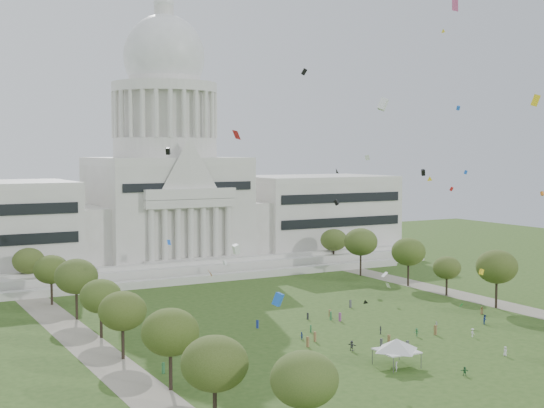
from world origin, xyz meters
The scene contains 31 objects.
ground centered at (0.00, 0.00, 0.00)m, with size 400.00×400.00×0.00m, color #2D4C18.
capitol centered at (0.00, 113.59, 22.30)m, with size 160.00×64.50×91.30m.
path_left centered at (-48.00, 30.00, 0.02)m, with size 8.00×160.00×0.04m, color gray.
path_right centered at (48.00, 30.00, 0.02)m, with size 8.00×160.00×0.04m, color gray.
row_tree_l_0 centered at (-45.26, -21.68, 8.95)m, with size 8.85×8.85×12.59m.
row_tree_l_1 centered at (-44.07, -2.96, 8.95)m, with size 8.86×8.86×12.59m.
row_tree_l_2 centered at (-45.04, 17.30, 8.51)m, with size 8.42×8.42×11.97m.
row_tree_r_2 centered at (44.17, 17.44, 9.66)m, with size 9.55×9.55×13.58m.
row_tree_l_3 centered at (-44.09, 33.92, 8.21)m, with size 8.12×8.12×11.55m.
row_tree_r_3 centered at (44.40, 34.48, 7.08)m, with size 7.01×7.01×9.98m.
row_tree_l_4 centered at (-44.08, 52.42, 9.39)m, with size 9.29×9.29×13.21m.
row_tree_r_4 centered at (44.76, 50.04, 9.29)m, with size 9.19×9.19×13.06m.
row_tree_l_5 centered at (-45.22, 71.01, 8.42)m, with size 8.33×8.33×11.85m.
row_tree_r_5 centered at (43.49, 70.19, 9.93)m, with size 9.82×9.82×13.96m.
row_tree_l_6 centered at (-46.87, 89.14, 8.27)m, with size 8.19×8.19×11.64m.
row_tree_r_6 centered at (45.96, 88.13, 8.51)m, with size 8.42×8.42×11.97m.
near_tree_0 centered at (-38.00, -32.00, 8.56)m, with size 8.47×8.47×12.04m.
event_tent centered at (-6.01, -9.42, 3.77)m, with size 9.15×9.15×4.86m.
person_0 centered at (36.31, 13.95, 0.86)m, with size 0.84×0.55×1.73m, color olive.
person_2 centered at (29.92, 6.50, 1.01)m, with size 0.98×0.60×2.01m, color navy.
person_3 centered at (10.45, 5.16, 0.82)m, with size 1.06×0.55×1.64m, color #33723F.
person_4 centered at (5.34, 10.06, 0.82)m, with size 0.96×0.52×1.64m, color #4C4C51.
person_5 centered at (-6.84, 2.51, 0.96)m, with size 1.77×0.70×1.91m, color #4C4C51.
person_6 centered at (14.97, -13.58, 0.87)m, with size 0.85×0.55×1.73m, color silver.
person_7 centered at (-7.89, -11.73, 0.83)m, with size 0.60×0.44×1.66m, color silver.
person_8 centered at (-10.52, 14.18, 0.71)m, with size 0.69×0.43×1.43m, color navy.
person_9 centered at (19.80, -0.44, 0.85)m, with size 1.10×0.57×1.70m, color silver.
person_10 centered at (18.87, 9.00, 0.68)m, with size 0.79×0.43×1.36m, color silver.
person_11 centered at (0.32, -19.00, 0.74)m, with size 1.38×0.54×1.49m, color #33723F.
distant_crowd centered at (-12.37, 14.22, 0.89)m, with size 57.40×40.66×1.94m.
kite_swarm centered at (2.08, 6.91, 32.00)m, with size 95.13×104.58×65.76m.
Camera 1 is at (-85.08, -109.15, 36.25)m, focal length 50.00 mm.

